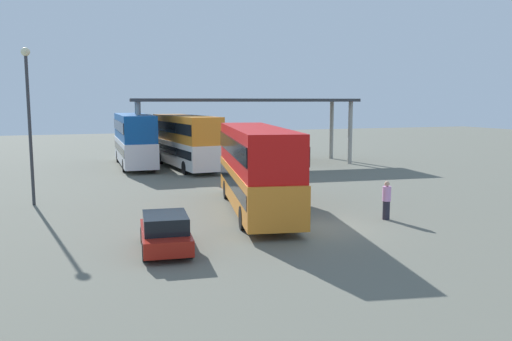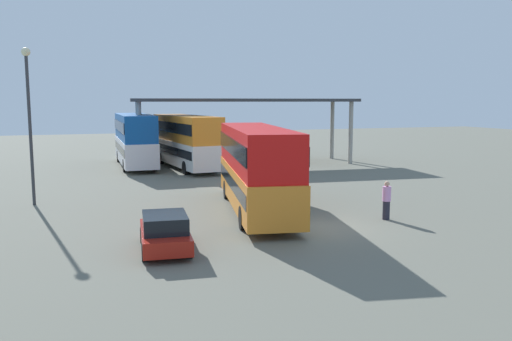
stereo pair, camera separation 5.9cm
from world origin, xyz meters
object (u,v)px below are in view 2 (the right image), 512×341
(double_decker_main, at_px, (256,166))
(double_decker_mid_row, at_px, (186,139))
(parked_hatchback, at_px, (165,232))
(pedestrian_waiting, at_px, (386,200))
(double_decker_near_canopy, at_px, (135,138))
(lamppost_tall, at_px, (29,107))

(double_decker_main, xyz_separation_m, double_decker_mid_row, (0.39, 17.36, 0.06))
(double_decker_main, bearing_deg, parked_hatchback, 145.44)
(parked_hatchback, height_order, double_decker_mid_row, double_decker_mid_row)
(double_decker_main, distance_m, double_decker_mid_row, 17.36)
(pedestrian_waiting, bearing_deg, double_decker_mid_row, -102.50)
(double_decker_near_canopy, distance_m, lamppost_tall, 16.49)
(double_decker_mid_row, distance_m, lamppost_tall, 16.24)
(lamppost_tall, distance_m, pedestrian_waiting, 18.12)
(double_decker_near_canopy, distance_m, pedestrian_waiting, 25.18)
(pedestrian_waiting, bearing_deg, double_decker_near_canopy, -95.64)
(double_decker_main, bearing_deg, lamppost_tall, 73.56)
(double_decker_main, xyz_separation_m, lamppost_tall, (-10.22, 5.36, 2.76))
(double_decker_mid_row, distance_m, pedestrian_waiting, 21.58)
(double_decker_near_canopy, height_order, lamppost_tall, lamppost_tall)
(double_decker_main, height_order, parked_hatchback, double_decker_main)
(parked_hatchback, xyz_separation_m, double_decker_mid_row, (5.75, 22.57, 1.63))
(lamppost_tall, bearing_deg, double_decker_near_canopy, 64.68)
(double_decker_mid_row, bearing_deg, parked_hatchback, 160.96)
(double_decker_near_canopy, relative_size, double_decker_mid_row, 1.00)
(double_decker_main, relative_size, double_decker_mid_row, 1.03)
(lamppost_tall, bearing_deg, pedestrian_waiting, -30.89)
(parked_hatchback, relative_size, lamppost_tall, 0.49)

